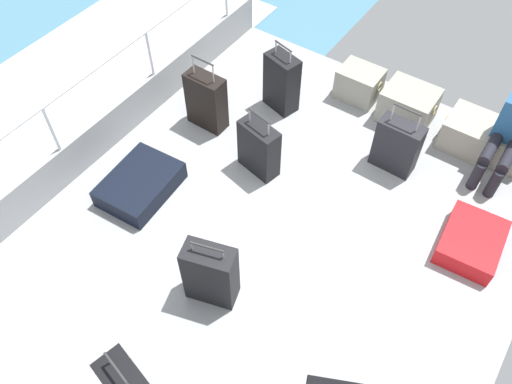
{
  "coord_description": "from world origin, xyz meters",
  "views": [
    {
      "loc": [
        1.39,
        -2.48,
        4.21
      ],
      "look_at": [
        -0.36,
        0.08,
        0.25
      ],
      "focal_mm": 36.42,
      "sensor_mm": 36.0,
      "label": 1
    }
  ],
  "objects_px": {
    "suitcase_1": "(140,184)",
    "passenger_seated": "(511,132)",
    "cargo_crate_0": "(359,84)",
    "suitcase_5": "(211,274)",
    "cargo_crate_1": "(408,105)",
    "suitcase_2": "(206,101)",
    "cargo_crate_2": "(472,134)",
    "cargo_crate_3": "(503,146)",
    "suitcase_0": "(471,242)",
    "suitcase_6": "(282,83)",
    "suitcase_4": "(397,146)",
    "suitcase_3": "(259,149)"
  },
  "relations": [
    {
      "from": "suitcase_2",
      "to": "suitcase_3",
      "type": "distance_m",
      "value": 0.89
    },
    {
      "from": "cargo_crate_0",
      "to": "suitcase_5",
      "type": "bearing_deg",
      "value": -87.08
    },
    {
      "from": "cargo_crate_2",
      "to": "suitcase_0",
      "type": "distance_m",
      "value": 1.37
    },
    {
      "from": "passenger_seated",
      "to": "suitcase_0",
      "type": "distance_m",
      "value": 1.21
    },
    {
      "from": "suitcase_1",
      "to": "cargo_crate_3",
      "type": "bearing_deg",
      "value": 41.3
    },
    {
      "from": "passenger_seated",
      "to": "suitcase_5",
      "type": "bearing_deg",
      "value": -118.71
    },
    {
      "from": "suitcase_2",
      "to": "suitcase_3",
      "type": "height_order",
      "value": "suitcase_2"
    },
    {
      "from": "suitcase_2",
      "to": "cargo_crate_3",
      "type": "bearing_deg",
      "value": 24.85
    },
    {
      "from": "cargo_crate_0",
      "to": "suitcase_6",
      "type": "distance_m",
      "value": 0.95
    },
    {
      "from": "cargo_crate_0",
      "to": "cargo_crate_2",
      "type": "distance_m",
      "value": 1.39
    },
    {
      "from": "cargo_crate_0",
      "to": "suitcase_2",
      "type": "relative_size",
      "value": 0.58
    },
    {
      "from": "cargo_crate_1",
      "to": "cargo_crate_3",
      "type": "xyz_separation_m",
      "value": [
        1.09,
        0.01,
        -0.03
      ]
    },
    {
      "from": "suitcase_0",
      "to": "suitcase_2",
      "type": "relative_size",
      "value": 0.79
    },
    {
      "from": "cargo_crate_0",
      "to": "suitcase_1",
      "type": "relative_size",
      "value": 0.62
    },
    {
      "from": "suitcase_2",
      "to": "passenger_seated",
      "type": "bearing_deg",
      "value": 21.92
    },
    {
      "from": "cargo_crate_0",
      "to": "suitcase_0",
      "type": "bearing_deg",
      "value": -35.18
    },
    {
      "from": "passenger_seated",
      "to": "suitcase_0",
      "type": "relative_size",
      "value": 1.49
    },
    {
      "from": "suitcase_1",
      "to": "suitcase_5",
      "type": "height_order",
      "value": "suitcase_5"
    },
    {
      "from": "cargo_crate_2",
      "to": "cargo_crate_1",
      "type": "bearing_deg",
      "value": -179.82
    },
    {
      "from": "suitcase_5",
      "to": "suitcase_6",
      "type": "xyz_separation_m",
      "value": [
        -0.83,
        2.4,
        0.01
      ]
    },
    {
      "from": "cargo_crate_0",
      "to": "suitcase_5",
      "type": "xyz_separation_m",
      "value": [
        0.16,
        -3.06,
        0.14
      ]
    },
    {
      "from": "cargo_crate_2",
      "to": "suitcase_6",
      "type": "height_order",
      "value": "suitcase_6"
    },
    {
      "from": "cargo_crate_0",
      "to": "suitcase_0",
      "type": "relative_size",
      "value": 0.73
    },
    {
      "from": "cargo_crate_0",
      "to": "suitcase_1",
      "type": "xyz_separation_m",
      "value": [
        -1.15,
        -2.55,
        -0.09
      ]
    },
    {
      "from": "suitcase_1",
      "to": "suitcase_4",
      "type": "bearing_deg",
      "value": 41.96
    },
    {
      "from": "cargo_crate_0",
      "to": "suitcase_5",
      "type": "distance_m",
      "value": 3.07
    },
    {
      "from": "suitcase_1",
      "to": "suitcase_4",
      "type": "distance_m",
      "value": 2.66
    },
    {
      "from": "cargo_crate_2",
      "to": "cargo_crate_3",
      "type": "height_order",
      "value": "cargo_crate_2"
    },
    {
      "from": "suitcase_1",
      "to": "cargo_crate_0",
      "type": "bearing_deg",
      "value": 65.67
    },
    {
      "from": "suitcase_0",
      "to": "cargo_crate_0",
      "type": "bearing_deg",
      "value": 144.82
    },
    {
      "from": "suitcase_2",
      "to": "cargo_crate_0",
      "type": "bearing_deg",
      "value": 49.06
    },
    {
      "from": "suitcase_1",
      "to": "suitcase_0",
      "type": "bearing_deg",
      "value": 22.18
    },
    {
      "from": "suitcase_5",
      "to": "cargo_crate_0",
      "type": "bearing_deg",
      "value": 92.92
    },
    {
      "from": "suitcase_3",
      "to": "cargo_crate_1",
      "type": "bearing_deg",
      "value": 58.45
    },
    {
      "from": "cargo_crate_2",
      "to": "suitcase_3",
      "type": "height_order",
      "value": "suitcase_3"
    },
    {
      "from": "suitcase_1",
      "to": "cargo_crate_1",
      "type": "bearing_deg",
      "value": 54.58
    },
    {
      "from": "suitcase_4",
      "to": "suitcase_3",
      "type": "bearing_deg",
      "value": -144.07
    },
    {
      "from": "cargo_crate_1",
      "to": "cargo_crate_3",
      "type": "bearing_deg",
      "value": 0.63
    },
    {
      "from": "cargo_crate_1",
      "to": "suitcase_2",
      "type": "xyz_separation_m",
      "value": [
        -1.83,
        -1.34,
        0.13
      ]
    },
    {
      "from": "suitcase_1",
      "to": "passenger_seated",
      "type": "bearing_deg",
      "value": 39.25
    },
    {
      "from": "suitcase_0",
      "to": "suitcase_5",
      "type": "xyz_separation_m",
      "value": [
        -1.72,
        -1.74,
        0.23
      ]
    },
    {
      "from": "cargo_crate_3",
      "to": "suitcase_0",
      "type": "distance_m",
      "value": 1.3
    },
    {
      "from": "suitcase_3",
      "to": "suitcase_6",
      "type": "distance_m",
      "value": 1.01
    },
    {
      "from": "cargo_crate_2",
      "to": "suitcase_0",
      "type": "xyz_separation_m",
      "value": [
        0.48,
        -1.28,
        -0.08
      ]
    },
    {
      "from": "suitcase_2",
      "to": "suitcase_4",
      "type": "height_order",
      "value": "suitcase_2"
    },
    {
      "from": "cargo_crate_0",
      "to": "cargo_crate_3",
      "type": "height_order",
      "value": "cargo_crate_0"
    },
    {
      "from": "cargo_crate_2",
      "to": "cargo_crate_0",
      "type": "bearing_deg",
      "value": 178.51
    },
    {
      "from": "suitcase_0",
      "to": "suitcase_6",
      "type": "relative_size",
      "value": 0.83
    },
    {
      "from": "cargo_crate_2",
      "to": "suitcase_4",
      "type": "height_order",
      "value": "suitcase_4"
    },
    {
      "from": "cargo_crate_3",
      "to": "suitcase_4",
      "type": "height_order",
      "value": "suitcase_4"
    }
  ]
}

